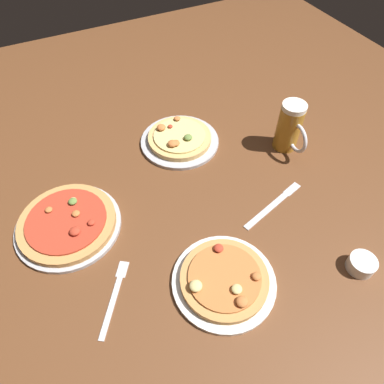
% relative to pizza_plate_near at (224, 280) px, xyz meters
% --- Properties ---
extents(ground_plane, '(2.40, 2.40, 0.03)m').
position_rel_pizza_plate_near_xyz_m(ground_plane, '(0.05, 0.29, -0.03)').
color(ground_plane, brown).
extents(pizza_plate_near, '(0.26, 0.26, 0.05)m').
position_rel_pizza_plate_near_xyz_m(pizza_plate_near, '(0.00, 0.00, 0.00)').
color(pizza_plate_near, silver).
rests_on(pizza_plate_near, ground_plane).
extents(pizza_plate_far, '(0.27, 0.27, 0.05)m').
position_rel_pizza_plate_near_xyz_m(pizza_plate_far, '(0.12, 0.52, -0.00)').
color(pizza_plate_far, '#B2B2B7').
rests_on(pizza_plate_far, ground_plane).
extents(pizza_plate_side, '(0.29, 0.29, 0.05)m').
position_rel_pizza_plate_near_xyz_m(pizza_plate_side, '(-0.31, 0.34, 0.00)').
color(pizza_plate_side, '#B2B2B7').
rests_on(pizza_plate_side, ground_plane).
extents(beer_mug_dark, '(0.08, 0.14, 0.17)m').
position_rel_pizza_plate_near_xyz_m(beer_mug_dark, '(0.43, 0.34, 0.07)').
color(beer_mug_dark, '#B27A23').
rests_on(beer_mug_dark, ground_plane).
extents(ramekin_sauce, '(0.07, 0.07, 0.04)m').
position_rel_pizza_plate_near_xyz_m(ramekin_sauce, '(0.33, -0.12, 0.00)').
color(ramekin_sauce, white).
rests_on(ramekin_sauce, ground_plane).
extents(fork_left, '(0.13, 0.18, 0.01)m').
position_rel_pizza_plate_near_xyz_m(fork_left, '(-0.26, 0.09, -0.01)').
color(fork_left, silver).
rests_on(fork_left, ground_plane).
extents(knife_right, '(0.24, 0.09, 0.01)m').
position_rel_pizza_plate_near_xyz_m(knife_right, '(0.25, 0.15, -0.01)').
color(knife_right, silver).
rests_on(knife_right, ground_plane).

